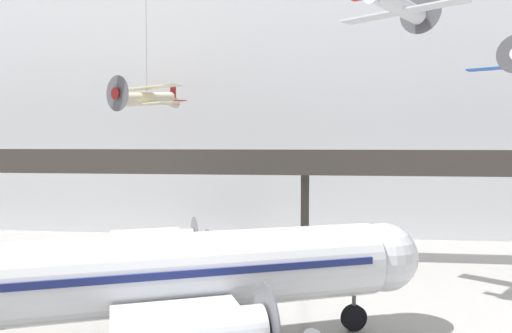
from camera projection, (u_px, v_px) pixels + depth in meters
name	position (u px, v px, depth m)	size (l,w,h in m)	color
hangar_back_wall	(307.00, 102.00, 50.16)	(140.00, 3.00, 26.77)	silver
mezzanine_walkway	(305.00, 169.00, 40.28)	(110.00, 3.20, 8.86)	#38332D
airliner_silver_main	(148.00, 276.00, 22.11)	(26.08, 30.58, 10.37)	silver
suspended_plane_cream_biplane	(147.00, 98.00, 43.33)	(7.76, 7.04, 10.98)	beige
suspended_plane_silver_racer	(398.00, 6.00, 29.64)	(7.09, 6.59, 6.79)	silver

